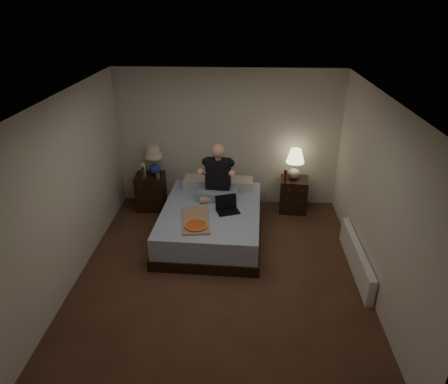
# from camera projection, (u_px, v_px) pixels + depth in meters

# --- Properties ---
(floor) EXTENTS (4.00, 4.50, 0.00)m
(floor) POSITION_uv_depth(u_px,v_px,m) (221.00, 273.00, 5.71)
(floor) COLOR brown
(floor) RESTS_ON ground
(ceiling) EXTENTS (4.00, 4.50, 0.00)m
(ceiling) POSITION_uv_depth(u_px,v_px,m) (220.00, 98.00, 4.61)
(ceiling) COLOR white
(ceiling) RESTS_ON ground
(wall_back) EXTENTS (4.00, 0.00, 2.50)m
(wall_back) POSITION_uv_depth(u_px,v_px,m) (228.00, 139.00, 7.18)
(wall_back) COLOR silver
(wall_back) RESTS_ON ground
(wall_front) EXTENTS (4.00, 0.00, 2.50)m
(wall_front) POSITION_uv_depth(u_px,v_px,m) (203.00, 322.00, 3.14)
(wall_front) COLOR silver
(wall_front) RESTS_ON ground
(wall_left) EXTENTS (0.00, 4.50, 2.50)m
(wall_left) POSITION_uv_depth(u_px,v_px,m) (69.00, 191.00, 5.25)
(wall_left) COLOR silver
(wall_left) RESTS_ON ground
(wall_right) EXTENTS (0.00, 4.50, 2.50)m
(wall_right) POSITION_uv_depth(u_px,v_px,m) (377.00, 199.00, 5.06)
(wall_right) COLOR silver
(wall_right) RESTS_ON ground
(bed) EXTENTS (1.62, 2.12, 0.51)m
(bed) POSITION_uv_depth(u_px,v_px,m) (212.00, 222.00, 6.50)
(bed) COLOR #6081C1
(bed) RESTS_ON floor
(nightstand_left) EXTENTS (0.53, 0.48, 0.66)m
(nightstand_left) POSITION_uv_depth(u_px,v_px,m) (151.00, 192.00, 7.33)
(nightstand_left) COLOR black
(nightstand_left) RESTS_ON floor
(nightstand_right) EXTENTS (0.52, 0.47, 0.62)m
(nightstand_right) POSITION_uv_depth(u_px,v_px,m) (293.00, 195.00, 7.26)
(nightstand_right) COLOR black
(nightstand_right) RESTS_ON floor
(lamp_left) EXTENTS (0.33, 0.33, 0.56)m
(lamp_left) POSITION_uv_depth(u_px,v_px,m) (154.00, 159.00, 7.13)
(lamp_left) COLOR #2A399C
(lamp_left) RESTS_ON nightstand_left
(lamp_right) EXTENTS (0.39, 0.39, 0.56)m
(lamp_right) POSITION_uv_depth(u_px,v_px,m) (295.00, 164.00, 7.01)
(lamp_right) COLOR gray
(lamp_right) RESTS_ON nightstand_right
(water_bottle) EXTENTS (0.07, 0.07, 0.25)m
(water_bottle) POSITION_uv_depth(u_px,v_px,m) (143.00, 170.00, 7.07)
(water_bottle) COLOR white
(water_bottle) RESTS_ON nightstand_left
(soda_can) EXTENTS (0.07, 0.07, 0.10)m
(soda_can) POSITION_uv_depth(u_px,v_px,m) (158.00, 176.00, 7.03)
(soda_can) COLOR #9F9F9A
(soda_can) RESTS_ON nightstand_left
(beer_bottle_left) EXTENTS (0.06, 0.06, 0.23)m
(beer_bottle_left) POSITION_uv_depth(u_px,v_px,m) (143.00, 173.00, 6.97)
(beer_bottle_left) COLOR #4F290B
(beer_bottle_left) RESTS_ON nightstand_left
(beer_bottle_right) EXTENTS (0.06, 0.06, 0.23)m
(beer_bottle_right) POSITION_uv_depth(u_px,v_px,m) (286.00, 176.00, 6.97)
(beer_bottle_right) COLOR #5A240C
(beer_bottle_right) RESTS_ON nightstand_right
(person) EXTENTS (0.71, 0.58, 0.93)m
(person) POSITION_uv_depth(u_px,v_px,m) (218.00, 172.00, 6.50)
(person) COLOR black
(person) RESTS_ON bed
(laptop) EXTENTS (0.41, 0.38, 0.24)m
(laptop) POSITION_uv_depth(u_px,v_px,m) (228.00, 205.00, 6.21)
(laptop) COLOR black
(laptop) RESTS_ON bed
(pizza_box) EXTENTS (0.50, 0.81, 0.08)m
(pizza_box) POSITION_uv_depth(u_px,v_px,m) (196.00, 226.00, 5.80)
(pizza_box) COLOR tan
(pizza_box) RESTS_ON bed
(radiator) EXTENTS (0.10, 1.60, 0.40)m
(radiator) POSITION_uv_depth(u_px,v_px,m) (356.00, 258.00, 5.70)
(radiator) COLOR white
(radiator) RESTS_ON floor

